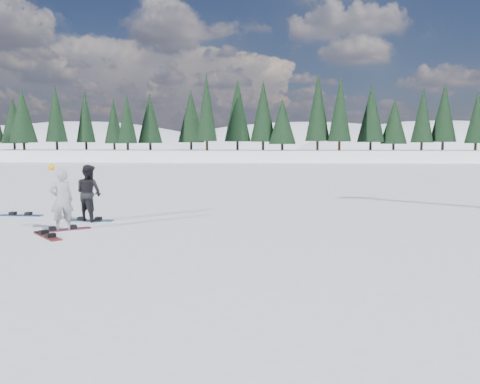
% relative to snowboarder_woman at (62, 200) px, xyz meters
% --- Properties ---
extents(ground, '(420.00, 420.00, 0.00)m').
position_rel_snowboarder_woman_xyz_m(ground, '(0.27, -0.20, -0.88)').
color(ground, white).
rests_on(ground, ground).
extents(alpine_backdrop, '(412.50, 227.00, 53.20)m').
position_rel_snowboarder_woman_xyz_m(alpine_backdrop, '(-11.45, 188.97, -14.85)').
color(alpine_backdrop, white).
rests_on(alpine_backdrop, ground).
extents(snowboarder_woman, '(0.76, 0.70, 1.89)m').
position_rel_snowboarder_woman_xyz_m(snowboarder_woman, '(0.00, 0.00, 0.00)').
color(snowboarder_woman, '#A5A5AA').
rests_on(snowboarder_woman, ground).
extents(snowboarder_man, '(1.09, 1.00, 1.79)m').
position_rel_snowboarder_woman_xyz_m(snowboarder_man, '(0.13, 1.63, 0.02)').
color(snowboarder_man, black).
rests_on(snowboarder_man, ground).
extents(snowboard_woman, '(1.40, 1.08, 0.03)m').
position_rel_snowboarder_woman_xyz_m(snowboard_woman, '(0.00, 0.00, -0.87)').
color(snowboard_woman, '#982142').
rests_on(snowboard_woman, ground).
extents(snowboard_man, '(1.50, 0.30, 0.03)m').
position_rel_snowboarder_woman_xyz_m(snowboard_man, '(0.13, 1.63, -0.87)').
color(snowboard_man, '#1C6D9B').
rests_on(snowboard_man, ground).
extents(snowboard_loose_c, '(1.51, 0.31, 0.03)m').
position_rel_snowboarder_woman_xyz_m(snowboard_loose_c, '(-2.64, 2.53, -0.87)').
color(snowboard_loose_c, navy).
rests_on(snowboard_loose_c, ground).
extents(snowboard_loose_b, '(1.24, 1.27, 0.03)m').
position_rel_snowboarder_woman_xyz_m(snowboard_loose_b, '(-0.01, -0.88, -0.87)').
color(snowboard_loose_b, maroon).
rests_on(snowboard_loose_b, ground).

